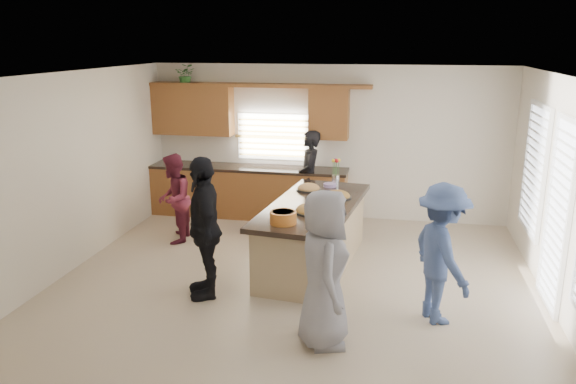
% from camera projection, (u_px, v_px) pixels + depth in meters
% --- Properties ---
extents(floor, '(6.50, 6.50, 0.00)m').
position_uv_depth(floor, '(297.00, 279.00, 7.79)').
color(floor, tan).
rests_on(floor, ground).
extents(room_shell, '(6.52, 6.02, 2.81)m').
position_uv_depth(room_shell, '(298.00, 144.00, 7.29)').
color(room_shell, silver).
rests_on(room_shell, ground).
extents(back_cabinetry, '(4.08, 0.66, 2.46)m').
position_uv_depth(back_cabinetry, '(246.00, 168.00, 10.42)').
color(back_cabinetry, brown).
rests_on(back_cabinetry, ground).
extents(right_wall_glazing, '(0.06, 4.00, 2.25)m').
position_uv_depth(right_wall_glazing, '(560.00, 202.00, 6.70)').
color(right_wall_glazing, white).
rests_on(right_wall_glazing, ground).
extents(island, '(1.46, 2.82, 0.95)m').
position_uv_depth(island, '(313.00, 236.00, 8.16)').
color(island, tan).
rests_on(island, ground).
extents(platter_front, '(0.50, 0.50, 0.20)m').
position_uv_depth(platter_front, '(312.00, 210.00, 7.61)').
color(platter_front, black).
rests_on(platter_front, island).
extents(platter_mid, '(0.42, 0.42, 0.17)m').
position_uv_depth(platter_mid, '(337.00, 196.00, 8.31)').
color(platter_mid, black).
rests_on(platter_mid, island).
extents(platter_back, '(0.39, 0.39, 0.16)m').
position_uv_depth(platter_back, '(309.00, 188.00, 8.74)').
color(platter_back, black).
rests_on(platter_back, island).
extents(salad_bowl, '(0.34, 0.34, 0.16)m').
position_uv_depth(salad_bowl, '(283.00, 217.00, 7.14)').
color(salad_bowl, '#C86B24').
rests_on(salad_bowl, island).
extents(clear_cup, '(0.09, 0.09, 0.09)m').
position_uv_depth(clear_cup, '(315.00, 226.00, 6.94)').
color(clear_cup, white).
rests_on(clear_cup, island).
extents(plate_stack, '(0.21, 0.21, 0.05)m').
position_uv_depth(plate_stack, '(330.00, 185.00, 8.95)').
color(plate_stack, '#A185C1').
rests_on(plate_stack, island).
extents(flower_vase, '(0.14, 0.14, 0.44)m').
position_uv_depth(flower_vase, '(336.00, 171.00, 9.00)').
color(flower_vase, silver).
rests_on(flower_vase, island).
extents(potted_plant, '(0.39, 0.35, 0.39)m').
position_uv_depth(potted_plant, '(186.00, 75.00, 10.27)').
color(potted_plant, '#357930').
rests_on(potted_plant, back_cabinetry).
extents(woman_left_back, '(0.49, 0.67, 1.68)m').
position_uv_depth(woman_left_back, '(309.00, 177.00, 10.01)').
color(woman_left_back, black).
rests_on(woman_left_back, ground).
extents(woman_left_mid, '(0.67, 0.79, 1.46)m').
position_uv_depth(woman_left_mid, '(174.00, 199.00, 9.08)').
color(woman_left_mid, maroon).
rests_on(woman_left_mid, ground).
extents(woman_left_front, '(0.84, 1.17, 1.84)m').
position_uv_depth(woman_left_front, '(204.00, 227.00, 7.10)').
color(woman_left_front, black).
rests_on(woman_left_front, ground).
extents(woman_right_back, '(1.01, 1.24, 1.67)m').
position_uv_depth(woman_right_back, '(442.00, 254.00, 6.46)').
color(woman_right_back, '#394C7D').
rests_on(woman_right_back, ground).
extents(woman_right_front, '(0.74, 0.96, 1.74)m').
position_uv_depth(woman_right_front, '(324.00, 269.00, 5.94)').
color(woman_right_front, gray).
rests_on(woman_right_front, ground).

